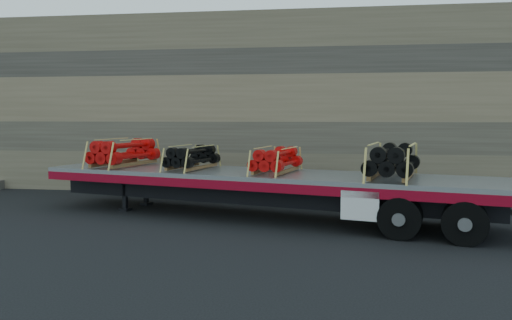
{
  "coord_description": "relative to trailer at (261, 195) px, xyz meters",
  "views": [
    {
      "loc": [
        0.88,
        -13.93,
        3.0
      ],
      "look_at": [
        -1.26,
        1.18,
        1.67
      ],
      "focal_mm": 35.0,
      "sensor_mm": 36.0,
      "label": 1
    }
  ],
  "objects": [
    {
      "name": "bundle_midrear",
      "position": [
        0.48,
        -0.12,
        1.04
      ],
      "size": [
        1.45,
        2.18,
        0.71
      ],
      "primitive_type": null,
      "rotation": [
        0.0,
        0.0,
        -0.24
      ],
      "color": "red",
      "rests_on": "trailer"
    },
    {
      "name": "bundle_midfront",
      "position": [
        -2.23,
        0.55,
        1.03
      ],
      "size": [
        1.43,
        2.15,
        0.7
      ],
      "primitive_type": null,
      "rotation": [
        0.0,
        0.0,
        -0.24
      ],
      "color": "black",
      "rests_on": "trailer"
    },
    {
      "name": "bundle_rear",
      "position": [
        3.66,
        -0.91,
        1.12
      ],
      "size": [
        1.78,
        2.68,
        0.87
      ],
      "primitive_type": null,
      "rotation": [
        0.0,
        0.0,
        -0.24
      ],
      "color": "black",
      "rests_on": "trailer"
    },
    {
      "name": "trailer",
      "position": [
        0.0,
        0.0,
        0.0
      ],
      "size": [
        13.92,
        5.86,
        1.37
      ],
      "primitive_type": null,
      "rotation": [
        0.0,
        0.0,
        -0.24
      ],
      "color": "#9DA0A4",
      "rests_on": "ground"
    },
    {
      "name": "bundle_front",
      "position": [
        -4.7,
        1.17,
        1.11
      ],
      "size": [
        1.76,
        2.64,
        0.86
      ],
      "primitive_type": null,
      "rotation": [
        0.0,
        0.0,
        -0.24
      ],
      "color": "red",
      "rests_on": "trailer"
    },
    {
      "name": "ground",
      "position": [
        1.04,
        -0.55,
        -0.68
      ],
      "size": [
        120.0,
        120.0,
        0.0
      ],
      "primitive_type": "plane",
      "color": "black",
      "rests_on": "ground"
    },
    {
      "name": "rock_wall",
      "position": [
        1.04,
        5.95,
        2.82
      ],
      "size": [
        44.0,
        3.0,
        7.0
      ],
      "primitive_type": "cube",
      "color": "#7A6B54",
      "rests_on": "ground"
    }
  ]
}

